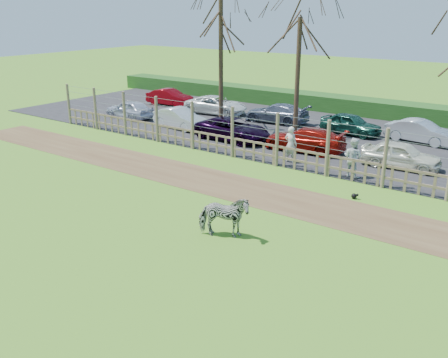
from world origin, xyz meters
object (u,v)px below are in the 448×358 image
Objects in this scene: visitor_b at (353,158)px; car_1 at (180,118)px; tree_left at (221,33)px; visitor_a at (291,144)px; tree_mid at (299,49)px; car_9 at (277,113)px; car_7 at (170,97)px; zebra at (224,217)px; crow at (354,196)px; car_3 at (305,139)px; car_10 at (351,124)px; car_2 at (233,129)px; car_4 at (401,155)px; car_0 at (130,109)px; car_11 at (421,132)px; car_8 at (216,105)px.

car_1 is at bearing -2.79° from visitor_b.
tree_left is 4.57× the size of visitor_a.
tree_mid is 5.48m from car_9.
zebra is at bearing -138.35° from car_7.
tree_left is at bearing 150.14° from crow.
car_10 is at bearing 169.39° from car_3.
car_2 is 1.23× the size of car_4.
crow is 4.91m from car_4.
car_0 is (-17.63, 5.12, 0.53)m from crow.
car_4 is at bearing 85.91° from car_3.
car_10 is at bearing 42.14° from tree_mid.
car_2 is at bearing -1.08° from car_9.
car_11 is (-0.56, 5.13, 0.00)m from car_4.
car_0 is at bearing -169.37° from tree_left.
car_2 is (-7.80, 2.15, -0.26)m from visitor_b.
zebra reaches higher than car_4.
car_11 is (8.77, 0.31, 0.00)m from car_9.
visitor_a is 0.47× the size of car_1.
car_4 and car_7 have the same top height.
tree_left is 13.89m from crow.
visitor_a is 9.10m from car_1.
car_10 is (0.48, 4.72, 0.00)m from car_3.
car_11 is (1.72, 15.71, -0.07)m from zebra.
car_9 is at bearing -142.00° from car_3.
car_10 is (8.94, 4.62, 0.00)m from car_1.
visitor_b is at bearing 115.12° from crow.
zebra reaches higher than car_11.
car_10 is (-3.06, 7.20, -0.26)m from visitor_b.
crow is 6.71m from car_3.
car_4 is at bearing -115.98° from car_8.
crow is 18.36m from car_0.
car_2 is at bearing -88.61° from car_1.
car_2 is 1.19× the size of car_11.
car_11 is at bearing 2.62° from car_4.
tree_left is 1.82× the size of car_8.
tree_mid is 5.62m from car_2.
car_1 and car_4 have the same top height.
car_4 is 0.97× the size of car_11.
car_8 is at bearing 17.18° from car_1.
tree_left is at bearing 51.35° from car_2.
zebra is 10.82m from car_3.
visitor_a is 8.33m from car_11.
tree_left is 15.80m from zebra.
visitor_a is 5.10m from crow.
zebra is at bearing -126.59° from car_1.
car_11 is (3.78, 0.47, 0.00)m from car_10.
car_8 is at bearing 130.80° from tree_left.
crow is 0.07× the size of car_9.
zebra is (4.47, -13.05, -4.16)m from tree_mid.
car_8 is (4.63, -0.43, 0.00)m from car_7.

